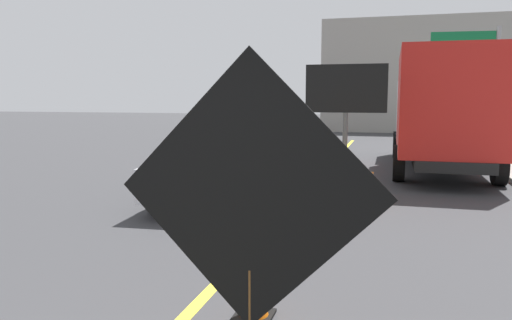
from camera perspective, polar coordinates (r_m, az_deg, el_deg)
lane_center_stripe at (r=6.65m, az=-1.26°, el=-10.71°), size 0.14×36.00×0.01m
roadwork_sign at (r=2.85m, az=-0.66°, el=-4.51°), size 1.63×0.09×2.33m
arrow_board_trailer at (r=10.15m, az=10.11°, el=-1.79°), size 1.60×1.80×2.70m
box_truck at (r=14.71m, az=20.64°, el=5.63°), size 2.55×7.74×3.20m
pickup_car at (r=10.49m, az=-3.17°, el=-0.20°), size 2.22×5.24×1.38m
highway_guide_sign at (r=23.16m, az=24.11°, el=10.00°), size 2.78×0.37×5.00m
far_building_block at (r=32.79m, az=19.14°, el=9.02°), size 12.36×6.05×6.60m
traffic_cone_near_sign at (r=4.75m, az=-0.27°, el=-13.97°), size 0.36×0.36×0.68m
traffic_cone_mid_lane at (r=8.12m, az=6.41°, el=-5.27°), size 0.36×0.36×0.61m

